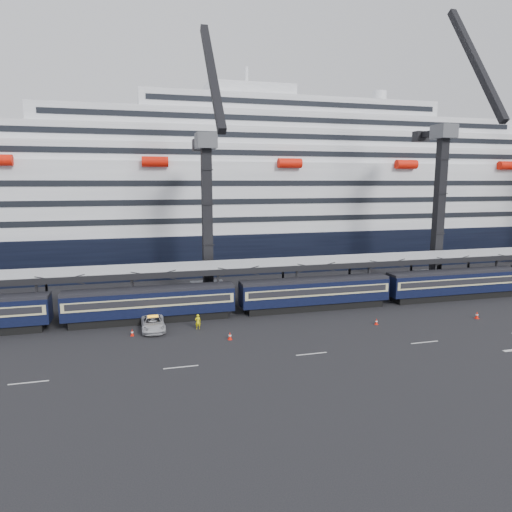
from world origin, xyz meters
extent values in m
plane|color=black|center=(0.00, 0.00, 0.00)|extent=(260.00, 260.00, 0.00)
cube|color=beige|center=(-38.00, -4.00, 0.01)|extent=(3.00, 0.15, 0.02)
cube|color=beige|center=(-26.00, -4.00, 0.01)|extent=(3.00, 0.15, 0.02)
cube|color=beige|center=(-14.00, -4.00, 0.01)|extent=(3.00, 0.15, 0.02)
cube|color=beige|center=(-2.00, -4.00, 0.01)|extent=(3.00, 0.15, 0.02)
cube|color=black|center=(-28.00, 10.00, 0.45)|extent=(17.48, 2.40, 0.90)
cube|color=black|center=(-28.00, 10.00, 2.25)|extent=(19.00, 2.80, 2.70)
cube|color=#C3BE8A|center=(-28.00, 10.00, 2.55)|extent=(18.62, 2.92, 1.05)
cube|color=black|center=(-28.00, 10.00, 2.60)|extent=(17.86, 2.98, 0.70)
cube|color=black|center=(-28.00, 10.00, 3.75)|extent=(19.00, 2.50, 0.35)
cube|color=black|center=(-8.00, 10.00, 0.45)|extent=(17.48, 2.40, 0.90)
cube|color=black|center=(-8.00, 10.00, 2.25)|extent=(19.00, 2.80, 2.70)
cube|color=#C3BE8A|center=(-8.00, 10.00, 2.55)|extent=(18.62, 2.92, 1.05)
cube|color=black|center=(-8.00, 10.00, 2.60)|extent=(17.86, 2.98, 0.70)
cube|color=black|center=(-8.00, 10.00, 3.75)|extent=(19.00, 2.50, 0.35)
cube|color=black|center=(12.00, 10.00, 0.45)|extent=(17.48, 2.40, 0.90)
cube|color=black|center=(12.00, 10.00, 2.25)|extent=(19.00, 2.80, 2.70)
cube|color=#C3BE8A|center=(12.00, 10.00, 2.55)|extent=(18.62, 2.92, 1.05)
cube|color=black|center=(12.00, 10.00, 2.60)|extent=(17.86, 2.98, 0.70)
cube|color=black|center=(12.00, 10.00, 3.75)|extent=(19.00, 2.50, 0.35)
cube|color=#9C9FA4|center=(0.00, 14.00, 5.40)|extent=(130.00, 6.00, 0.25)
cube|color=black|center=(0.00, 11.00, 5.10)|extent=(130.00, 0.25, 0.70)
cube|color=black|center=(0.00, 17.00, 5.10)|extent=(130.00, 0.25, 0.70)
cube|color=black|center=(-40.00, 11.20, 2.70)|extent=(0.25, 0.25, 5.40)
cube|color=black|center=(-40.00, 16.80, 2.70)|extent=(0.25, 0.25, 5.40)
cube|color=black|center=(-30.00, 11.20, 2.70)|extent=(0.25, 0.25, 5.40)
cube|color=black|center=(-30.00, 16.80, 2.70)|extent=(0.25, 0.25, 5.40)
cube|color=black|center=(-20.00, 11.20, 2.70)|extent=(0.25, 0.25, 5.40)
cube|color=black|center=(-20.00, 16.80, 2.70)|extent=(0.25, 0.25, 5.40)
cube|color=black|center=(-10.00, 11.20, 2.70)|extent=(0.25, 0.25, 5.40)
cube|color=black|center=(-10.00, 16.80, 2.70)|extent=(0.25, 0.25, 5.40)
cube|color=black|center=(0.00, 11.20, 2.70)|extent=(0.25, 0.25, 5.40)
cube|color=black|center=(0.00, 16.80, 2.70)|extent=(0.25, 0.25, 5.40)
cube|color=black|center=(10.00, 11.20, 2.70)|extent=(0.25, 0.25, 5.40)
cube|color=black|center=(10.00, 16.80, 2.70)|extent=(0.25, 0.25, 5.40)
cube|color=black|center=(20.00, 11.20, 2.70)|extent=(0.25, 0.25, 5.40)
cube|color=black|center=(20.00, 16.80, 2.70)|extent=(0.25, 0.25, 5.40)
cube|color=black|center=(0.00, 46.00, 3.50)|extent=(200.00, 28.00, 7.00)
cube|color=silver|center=(0.00, 46.00, 13.00)|extent=(190.00, 26.88, 12.00)
cube|color=silver|center=(0.00, 46.00, 20.50)|extent=(160.00, 24.64, 3.00)
cube|color=black|center=(0.00, 33.63, 20.50)|extent=(153.60, 0.12, 0.90)
cube|color=silver|center=(0.00, 46.00, 23.50)|extent=(124.00, 21.84, 3.00)
cube|color=black|center=(0.00, 35.03, 23.50)|extent=(119.04, 0.12, 0.90)
cube|color=silver|center=(0.00, 46.00, 26.50)|extent=(90.00, 19.04, 3.00)
cube|color=black|center=(0.00, 36.43, 26.50)|extent=(86.40, 0.12, 0.90)
cube|color=silver|center=(0.00, 46.00, 29.50)|extent=(56.00, 16.24, 3.00)
cube|color=black|center=(0.00, 37.83, 29.50)|extent=(53.76, 0.12, 0.90)
cube|color=silver|center=(-8.00, 46.00, 32.00)|extent=(16.00, 12.00, 2.50)
cylinder|color=silver|center=(20.00, 46.00, 32.50)|extent=(2.80, 2.80, 3.00)
cylinder|color=red|center=(-26.00, 31.96, 18.80)|extent=(4.00, 1.60, 1.60)
cylinder|color=red|center=(-4.00, 31.96, 18.80)|extent=(4.00, 1.60, 1.60)
cylinder|color=red|center=(18.00, 31.96, 18.80)|extent=(4.00, 1.60, 1.60)
cylinder|color=red|center=(40.00, 31.96, 18.80)|extent=(4.00, 1.60, 1.60)
cube|color=#47494E|center=(-20.00, 19.00, 1.00)|extent=(4.50, 4.50, 2.00)
cube|color=black|center=(-20.00, 19.00, 11.00)|extent=(1.30, 1.30, 18.00)
cube|color=#47494E|center=(-20.00, 19.00, 21.00)|extent=(2.60, 3.20, 2.00)
cube|color=black|center=(-20.00, 13.21, 27.89)|extent=(0.90, 12.26, 14.37)
cube|color=black|center=(-20.00, 21.52, 21.00)|extent=(0.90, 5.04, 0.90)
cube|color=black|center=(-20.00, 24.04, 20.80)|extent=(2.20, 1.60, 1.60)
cube|color=#47494E|center=(15.00, 18.00, 1.00)|extent=(4.50, 4.50, 2.00)
cube|color=black|center=(15.00, 18.00, 12.00)|extent=(1.30, 1.30, 20.00)
cube|color=#47494E|center=(15.00, 18.00, 23.00)|extent=(2.60, 3.20, 2.00)
cube|color=black|center=(15.00, 12.26, 31.19)|extent=(0.90, 12.21, 16.90)
cube|color=black|center=(15.00, 20.80, 23.00)|extent=(0.90, 5.60, 0.90)
cube|color=black|center=(15.00, 23.60, 22.80)|extent=(2.20, 1.60, 1.60)
imported|color=#ACADB3|center=(-27.90, 6.78, 0.73)|extent=(2.47, 5.28, 1.46)
imported|color=yellow|center=(-23.20, 5.87, 0.83)|extent=(0.62, 0.43, 1.66)
cube|color=red|center=(-30.07, 5.44, 0.02)|extent=(0.35, 0.35, 0.04)
cone|color=red|center=(-30.07, 5.44, 0.37)|extent=(0.30, 0.30, 0.67)
cylinder|color=white|center=(-30.07, 5.44, 0.37)|extent=(0.25, 0.25, 0.11)
cube|color=red|center=(-20.53, 1.75, 0.02)|extent=(0.40, 0.40, 0.04)
cone|color=red|center=(-20.53, 1.75, 0.42)|extent=(0.34, 0.34, 0.76)
cylinder|color=white|center=(-20.53, 1.75, 0.42)|extent=(0.29, 0.29, 0.13)
cube|color=red|center=(-3.73, 2.39, 0.02)|extent=(0.35, 0.35, 0.04)
cone|color=red|center=(-3.73, 2.39, 0.37)|extent=(0.29, 0.29, 0.66)
cylinder|color=white|center=(-3.73, 2.39, 0.37)|extent=(0.25, 0.25, 0.11)
cube|color=red|center=(8.76, 1.45, 0.02)|extent=(0.43, 0.43, 0.04)
cone|color=red|center=(8.76, 1.45, 0.45)|extent=(0.36, 0.36, 0.81)
cylinder|color=white|center=(8.76, 1.45, 0.45)|extent=(0.30, 0.30, 0.13)
camera|label=1|loc=(-29.22, -41.52, 15.76)|focal=32.00mm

